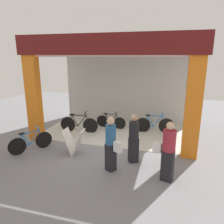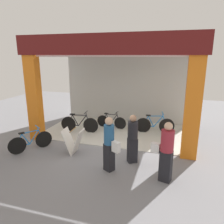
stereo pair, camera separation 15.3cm
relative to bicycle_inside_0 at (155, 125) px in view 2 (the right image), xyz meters
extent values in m
plane|color=gray|center=(-1.64, -2.09, -0.38)|extent=(20.93, 20.93, 0.00)
cube|color=beige|center=(-1.64, -0.32, -0.37)|extent=(6.47, 3.54, 0.02)
cube|color=#B7B7B2|center=(-1.64, 1.45, 1.32)|extent=(6.47, 0.12, 3.39)
cube|color=orange|center=(-4.62, -2.09, 1.32)|extent=(0.51, 0.36, 3.39)
cube|color=orange|center=(1.34, -2.09, 1.32)|extent=(0.51, 0.36, 3.39)
cube|color=#591414|center=(-1.64, -2.24, 3.36)|extent=(6.67, 0.20, 0.70)
cube|color=silver|center=(-1.64, -0.32, 2.98)|extent=(6.47, 3.54, 0.06)
cylinder|color=black|center=(-0.50, -0.10, -0.04)|extent=(0.67, 0.17, 0.67)
cylinder|color=black|center=(0.52, 0.10, -0.04)|extent=(0.67, 0.17, 0.67)
cylinder|color=blue|center=(-0.26, -0.05, -0.07)|extent=(0.45, 0.12, 0.09)
cylinder|color=blue|center=(-0.17, -0.03, 0.15)|extent=(0.29, 0.09, 0.50)
cylinder|color=blue|center=(0.14, 0.03, 0.16)|extent=(0.41, 0.12, 0.53)
cylinder|color=blue|center=(0.02, 0.00, 0.41)|extent=(0.64, 0.16, 0.05)
cylinder|color=blue|center=(-0.39, -0.08, 0.18)|extent=(0.22, 0.08, 0.45)
cylinder|color=blue|center=(0.41, 0.08, 0.19)|extent=(0.20, 0.07, 0.47)
cylinder|color=blue|center=(0.32, 0.06, 0.48)|extent=(0.06, 0.05, 0.14)
cylinder|color=blue|center=(0.31, 0.06, 0.55)|extent=(0.12, 0.47, 0.03)
cube|color=black|center=(-0.30, -0.06, 0.43)|extent=(0.22, 0.14, 0.05)
cylinder|color=black|center=(-2.49, 0.11, -0.09)|extent=(0.58, 0.10, 0.58)
cylinder|color=black|center=(-1.61, 0.02, -0.09)|extent=(0.58, 0.10, 0.58)
cylinder|color=black|center=(-2.29, 0.09, -0.11)|extent=(0.39, 0.07, 0.07)
cylinder|color=black|center=(-2.21, 0.08, 0.08)|extent=(0.25, 0.06, 0.43)
cylinder|color=black|center=(-1.93, 0.06, 0.09)|extent=(0.36, 0.07, 0.45)
cylinder|color=black|center=(-2.04, 0.07, 0.30)|extent=(0.55, 0.09, 0.05)
cylinder|color=black|center=(-2.40, 0.10, 0.10)|extent=(0.19, 0.05, 0.39)
cylinder|color=black|center=(-1.70, 0.03, 0.11)|extent=(0.17, 0.05, 0.40)
cylinder|color=black|center=(-1.78, 0.04, 0.36)|extent=(0.05, 0.04, 0.12)
cylinder|color=black|center=(-1.78, 0.04, 0.42)|extent=(0.07, 0.40, 0.03)
cube|color=black|center=(-2.32, 0.10, 0.31)|extent=(0.18, 0.10, 0.04)
cylinder|color=black|center=(-3.80, -0.92, -0.03)|extent=(0.69, 0.11, 0.68)
cylinder|color=black|center=(-2.75, -0.82, -0.03)|extent=(0.69, 0.11, 0.68)
cylinder|color=black|center=(-3.55, -0.89, -0.06)|extent=(0.46, 0.08, 0.09)
cylinder|color=black|center=(-3.46, -0.89, 0.16)|extent=(0.30, 0.06, 0.51)
cylinder|color=black|center=(-3.13, -0.86, 0.17)|extent=(0.42, 0.08, 0.54)
cylinder|color=black|center=(-3.26, -0.87, 0.42)|extent=(0.66, 0.10, 0.05)
cylinder|color=black|center=(-3.69, -0.91, 0.19)|extent=(0.23, 0.06, 0.46)
cylinder|color=black|center=(-2.85, -0.83, 0.20)|extent=(0.21, 0.06, 0.47)
cylinder|color=black|center=(-2.95, -0.84, 0.50)|extent=(0.06, 0.04, 0.14)
cylinder|color=black|center=(-2.96, -0.84, 0.56)|extent=(0.08, 0.48, 0.03)
cube|color=black|center=(-3.59, -0.90, 0.44)|extent=(0.22, 0.12, 0.05)
cylinder|color=black|center=(-4.41, -3.55, -0.07)|extent=(0.39, 0.53, 0.62)
cylinder|color=black|center=(-3.86, -2.76, -0.07)|extent=(0.39, 0.53, 0.62)
cylinder|color=blue|center=(-4.28, -3.36, -0.09)|extent=(0.27, 0.36, 0.08)
cylinder|color=blue|center=(-4.23, -3.29, 0.11)|extent=(0.18, 0.24, 0.47)
cylinder|color=blue|center=(-4.06, -3.05, 0.12)|extent=(0.25, 0.33, 0.49)
cylinder|color=blue|center=(-4.13, -3.15, 0.34)|extent=(0.37, 0.51, 0.05)
cylinder|color=blue|center=(-4.35, -3.46, 0.14)|extent=(0.14, 0.19, 0.42)
cylinder|color=blue|center=(-3.92, -2.84, 0.14)|extent=(0.13, 0.17, 0.43)
cylinder|color=blue|center=(-3.97, -2.91, 0.41)|extent=(0.06, 0.06, 0.13)
cylinder|color=blue|center=(-3.97, -2.92, 0.48)|extent=(0.37, 0.27, 0.03)
cube|color=black|center=(-4.30, -3.39, 0.37)|extent=(0.18, 0.21, 0.05)
cube|color=silver|center=(-2.71, -2.93, 0.07)|extent=(0.39, 0.55, 0.90)
cube|color=silver|center=(-2.38, -2.91, 0.07)|extent=(0.39, 0.55, 0.90)
cylinder|color=olive|center=(-2.54, -2.92, 0.51)|extent=(0.06, 0.53, 0.03)
cube|color=black|center=(-1.00, -3.65, 0.05)|extent=(0.36, 0.34, 0.86)
cylinder|color=#26598C|center=(-1.00, -3.65, 0.77)|extent=(0.42, 0.42, 0.59)
sphere|color=#D8AD8C|center=(-1.00, -3.65, 1.18)|extent=(0.23, 0.23, 0.23)
cube|color=white|center=(-0.74, -3.80, 0.48)|extent=(0.28, 0.24, 0.31)
cube|color=black|center=(0.66, -3.75, 0.07)|extent=(0.37, 0.32, 0.90)
cylinder|color=maroon|center=(0.66, -3.75, 0.82)|extent=(0.43, 0.43, 0.59)
sphere|color=#D8AD8C|center=(0.66, -3.75, 1.22)|extent=(0.22, 0.22, 0.22)
cube|color=white|center=(0.36, -3.66, 0.55)|extent=(0.27, 0.20, 0.26)
cube|color=black|center=(-0.43, -2.95, 0.03)|extent=(0.37, 0.36, 0.82)
cylinder|color=black|center=(-0.43, -2.95, 0.73)|extent=(0.44, 0.44, 0.56)
sphere|color=tan|center=(-0.43, -2.95, 1.12)|extent=(0.22, 0.22, 0.22)
camera|label=1|loc=(0.60, -9.24, 3.02)|focal=34.13mm
camera|label=2|loc=(0.75, -9.20, 3.02)|focal=34.13mm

